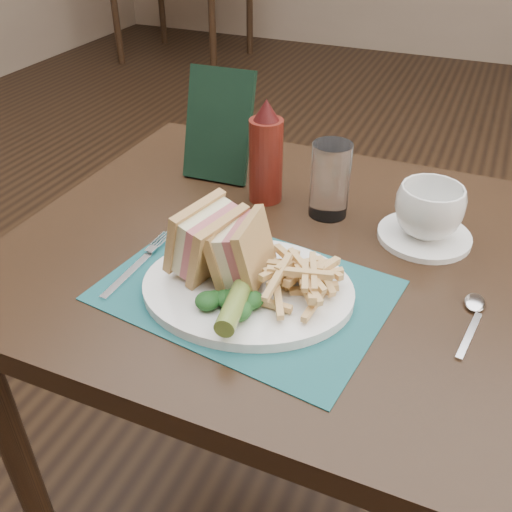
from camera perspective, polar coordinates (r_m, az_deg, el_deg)
The scene contains 18 objects.
floor at distance 1.77m, azimuth 8.54°, elevation -10.94°, with size 7.00×7.00×0.00m, color black.
wall_back at distance 4.89m, azimuth 20.55°, elevation 17.86°, with size 6.00×6.00×0.00m, color gray.
table_main at distance 1.17m, azimuth 3.12°, elevation -14.42°, with size 0.90×0.75×0.75m, color black, non-canonical shape.
table_bg_left at distance 4.62m, azimuth -7.21°, elevation 23.55°, with size 0.90×0.75×0.75m, color black, non-canonical shape.
placemat at distance 0.82m, azimuth -1.01°, elevation -3.44°, with size 0.39×0.28×0.00m, color #1A5256.
plate at distance 0.81m, azimuth -0.84°, elevation -3.31°, with size 0.30×0.24×0.01m, color white, non-canonical shape.
sandwich_half_a at distance 0.82m, azimuth -6.17°, elevation 2.21°, with size 0.06×0.11×0.10m, color tan, non-canonical shape.
sandwich_half_b at distance 0.79m, azimuth -2.96°, elevation 0.94°, with size 0.06×0.10×0.09m, color tan, non-canonical shape.
kale_garnish at distance 0.76m, azimuth -2.03°, elevation -4.41°, with size 0.11×0.08×0.03m, color #153B18, non-canonical shape.
pickle_spear at distance 0.74m, azimuth -1.95°, elevation -4.44°, with size 0.03×0.03×0.12m, color #59712B.
fries_pile at distance 0.78m, azimuth 4.16°, elevation -2.10°, with size 0.18×0.20×0.05m, color tan, non-canonical shape.
fork at distance 0.88m, azimuth -11.71°, elevation -0.60°, with size 0.03×0.17×0.01m, color silver, non-canonical shape.
spoon at distance 0.81m, azimuth 20.76°, elevation -6.17°, with size 0.03×0.15×0.01m, color silver, non-canonical shape.
saucer at distance 0.97m, azimuth 16.45°, elevation 1.93°, with size 0.15×0.15×0.01m, color white.
coffee_cup at distance 0.94m, azimuth 16.92°, elevation 4.35°, with size 0.11×0.11×0.08m, color white.
drinking_glass at distance 0.98m, azimuth 7.42°, elevation 7.54°, with size 0.07×0.07×0.13m, color white.
ketchup_bottle at distance 1.00m, azimuth 1.00°, elevation 10.41°, with size 0.06×0.06×0.19m, color #54150E, non-canonical shape.
check_presenter at distance 1.09m, azimuth -3.76°, elevation 12.90°, with size 0.13×0.01×0.21m, color black.
Camera 1 is at (0.24, -1.22, 1.26)m, focal length 40.00 mm.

